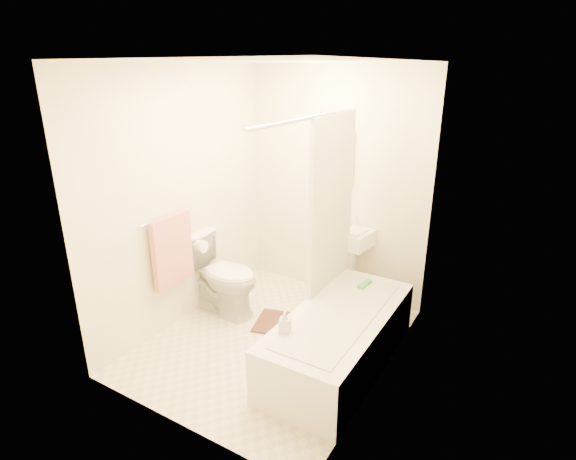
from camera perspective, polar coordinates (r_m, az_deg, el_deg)
The scene contains 17 objects.
floor at distance 4.23m, azimuth -1.79°, elevation -13.86°, with size 2.40×2.40×0.00m, color beige.
ceiling at distance 3.52m, azimuth -2.24°, elevation 20.70°, with size 2.40×2.40×0.00m, color white.
wall_back at distance 4.71m, azimuth 5.97°, elevation 5.67°, with size 2.00×0.02×2.40m, color beige.
wall_left at distance 4.30m, azimuth -13.28°, elevation 3.86°, with size 0.02×2.40×2.40m, color beige.
wall_right at distance 3.30m, azimuth 12.79°, elevation -1.05°, with size 0.02×2.40×2.40m, color beige.
mirror at distance 4.63m, azimuth 6.00°, elevation 9.22°, with size 0.40×0.03×0.55m, color white.
curtain_rod at distance 3.47m, azimuth 3.07°, elevation 14.08°, with size 0.03×0.03×1.70m, color silver.
shower_curtain at distance 3.97m, azimuth 5.58°, elevation 3.28°, with size 0.04×0.80×1.55m, color silver.
towel_bar at distance 4.14m, azimuth -15.14°, elevation 1.61°, with size 0.02×0.02×0.60m, color silver.
towel at distance 4.23m, azimuth -14.47°, elevation -2.58°, with size 0.06×0.45×0.66m, color #CC7266.
toilet_paper at distance 4.50m, azimuth -11.08°, elevation -2.00°, with size 0.12×0.12×0.11m, color white.
toilet at distance 4.56m, azimuth -8.51°, elevation -5.62°, with size 0.46×0.82×0.80m, color white.
sink at distance 4.75m, azimuth 7.66°, elevation -4.09°, with size 0.44×0.36×0.87m, color white, non-canonical shape.
bathtub at distance 3.87m, azimuth 6.57°, elevation -13.49°, with size 0.72×1.65×0.46m, color white, non-canonical shape.
bath_mat at distance 4.45m, azimuth -0.31°, elevation -11.81°, with size 0.58×0.43×0.02m, color #49251E.
soap_bottle at distance 3.44m, azimuth -0.39°, elevation -11.63°, with size 0.08×0.08×0.18m, color white.
scrub_brush at distance 4.20m, azimuth 9.70°, elevation -6.81°, with size 0.06×0.19×0.04m, color #45B856.
Camera 1 is at (1.92, -2.95, 2.35)m, focal length 28.00 mm.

